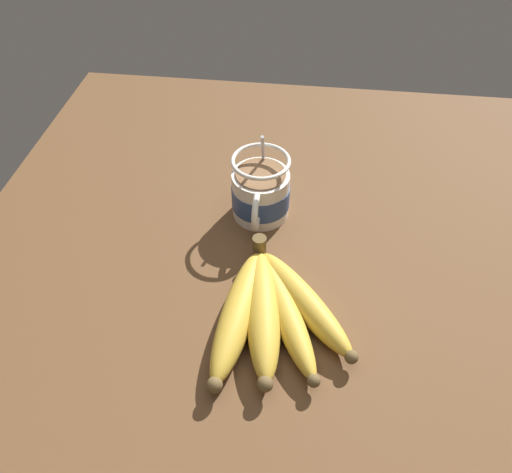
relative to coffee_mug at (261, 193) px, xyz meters
The scene contains 3 objects.
table 8.18cm from the coffee_mug, 28.29° to the left, with size 92.52×92.52×3.26cm.
coffee_mug is the anchor object (origin of this frame).
banana_bunch 20.43cm from the coffee_mug, ahead, with size 23.38×18.99×4.35cm.
Camera 1 is at (52.61, 3.69, 57.39)cm, focal length 35.00 mm.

